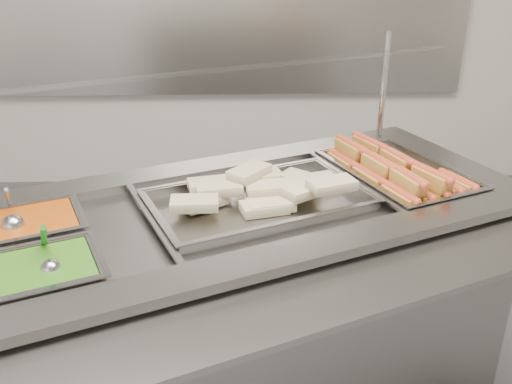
{
  "coord_description": "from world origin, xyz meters",
  "views": [
    {
      "loc": [
        0.12,
        -1.03,
        1.51
      ],
      "look_at": [
        0.17,
        0.48,
        0.82
      ],
      "focal_mm": 40.0,
      "sensor_mm": 36.0,
      "label": 1
    }
  ],
  "objects_px": {
    "steam_counter": "(243,315)",
    "pan_wraps": "(259,205)",
    "pan_hotdogs": "(396,180)",
    "ladle": "(13,224)",
    "serving_spoon": "(50,263)",
    "sneeze_guard": "(214,76)"
  },
  "relations": [
    {
      "from": "steam_counter",
      "to": "pan_wraps",
      "type": "height_order",
      "value": "pan_wraps"
    },
    {
      "from": "sneeze_guard",
      "to": "pan_wraps",
      "type": "height_order",
      "value": "sneeze_guard"
    },
    {
      "from": "sneeze_guard",
      "to": "ladle",
      "type": "xyz_separation_m",
      "value": [
        -0.53,
        -0.31,
        -0.32
      ]
    },
    {
      "from": "pan_hotdogs",
      "to": "ladle",
      "type": "bearing_deg",
      "value": -162.45
    },
    {
      "from": "serving_spoon",
      "to": "ladle",
      "type": "bearing_deg",
      "value": 127.26
    },
    {
      "from": "pan_wraps",
      "to": "ladle",
      "type": "distance_m",
      "value": 0.68
    },
    {
      "from": "sneeze_guard",
      "to": "ladle",
      "type": "height_order",
      "value": "sneeze_guard"
    },
    {
      "from": "steam_counter",
      "to": "pan_hotdogs",
      "type": "bearing_deg",
      "value": 23.24
    },
    {
      "from": "pan_hotdogs",
      "to": "steam_counter",
      "type": "bearing_deg",
      "value": -156.76
    },
    {
      "from": "ladle",
      "to": "pan_hotdogs",
      "type": "bearing_deg",
      "value": 17.55
    },
    {
      "from": "pan_hotdogs",
      "to": "pan_wraps",
      "type": "xyz_separation_m",
      "value": [
        -0.46,
        -0.2,
        0.01
      ]
    },
    {
      "from": "pan_hotdogs",
      "to": "serving_spoon",
      "type": "distance_m",
      "value": 1.12
    },
    {
      "from": "pan_hotdogs",
      "to": "ladle",
      "type": "relative_size",
      "value": 3.55
    },
    {
      "from": "steam_counter",
      "to": "pan_hotdogs",
      "type": "distance_m",
      "value": 0.67
    },
    {
      "from": "steam_counter",
      "to": "sneeze_guard",
      "type": "bearing_deg",
      "value": 113.25
    },
    {
      "from": "pan_hotdogs",
      "to": "ladle",
      "type": "height_order",
      "value": "ladle"
    },
    {
      "from": "sneeze_guard",
      "to": "serving_spoon",
      "type": "xyz_separation_m",
      "value": [
        -0.37,
        -0.52,
        -0.32
      ]
    },
    {
      "from": "steam_counter",
      "to": "serving_spoon",
      "type": "distance_m",
      "value": 0.7
    },
    {
      "from": "steam_counter",
      "to": "pan_wraps",
      "type": "relative_size",
      "value": 2.63
    },
    {
      "from": "pan_hotdogs",
      "to": "pan_wraps",
      "type": "height_order",
      "value": "same"
    },
    {
      "from": "sneeze_guard",
      "to": "serving_spoon",
      "type": "height_order",
      "value": "sneeze_guard"
    },
    {
      "from": "sneeze_guard",
      "to": "ladle",
      "type": "relative_size",
      "value": 9.07
    }
  ]
}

